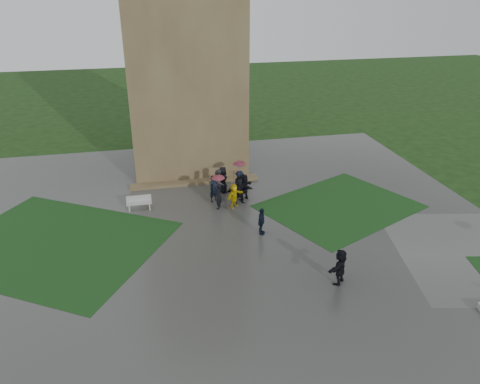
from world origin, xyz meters
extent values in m
plane|color=black|center=(0.00, 0.00, 0.00)|extent=(120.00, 120.00, 0.00)
cube|color=#353532|center=(0.00, 2.00, 0.01)|extent=(34.00, 34.00, 0.02)
cube|color=black|center=(-8.50, 4.00, 0.03)|extent=(14.10, 13.46, 0.01)
cube|color=black|center=(8.50, 5.00, 0.03)|extent=(11.12, 10.15, 0.01)
cube|color=brown|center=(0.00, 15.00, 9.00)|extent=(8.00, 8.00, 18.00)
cube|color=brown|center=(0.00, 10.60, 0.13)|extent=(9.00, 0.80, 0.22)
cube|color=#A5A4A0|center=(-3.90, 7.25, 0.47)|extent=(1.54, 0.47, 0.06)
cube|color=#A5A4A0|center=(-4.51, 7.25, 0.24)|extent=(0.09, 0.41, 0.43)
cube|color=#A5A4A0|center=(-3.28, 7.26, 0.24)|extent=(0.09, 0.41, 0.43)
cube|color=#A5A4A0|center=(-3.90, 7.48, 0.71)|extent=(1.54, 0.07, 0.41)
imported|color=black|center=(2.81, 7.35, 0.89)|extent=(1.70, 1.31, 1.75)
imported|color=black|center=(2.74, 8.36, 0.82)|extent=(0.90, 1.16, 1.60)
imported|color=black|center=(1.68, 8.73, 0.93)|extent=(0.74, 0.97, 1.82)
imported|color=#424147|center=(1.30, 8.15, 0.97)|extent=(0.73, 1.02, 1.89)
imported|color=black|center=(0.85, 7.50, 0.90)|extent=(0.77, 0.70, 1.77)
imported|color=black|center=(0.96, 6.38, 0.85)|extent=(0.61, 0.71, 1.65)
imported|color=gold|center=(1.96, 6.39, 0.80)|extent=(1.44, 1.31, 1.55)
imported|color=black|center=(2.39, 6.86, 0.93)|extent=(1.74, 0.79, 1.81)
imported|color=#BB4D61|center=(2.74, 8.36, 1.98)|extent=(0.85, 0.85, 0.74)
imported|color=#462D7D|center=(2.39, 6.86, 2.23)|extent=(1.02, 1.02, 0.94)
imported|color=black|center=(1.96, 6.39, 2.05)|extent=(0.97, 0.97, 0.89)
imported|color=#BB4D61|center=(0.96, 6.38, 1.95)|extent=(0.82, 0.82, 0.72)
imported|color=black|center=(2.76, 2.70, 0.81)|extent=(0.94, 1.07, 1.59)
imported|color=black|center=(5.16, -2.61, 0.91)|extent=(1.61, 1.57, 1.78)
camera|label=1|loc=(-3.38, -19.60, 13.21)|focal=35.00mm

